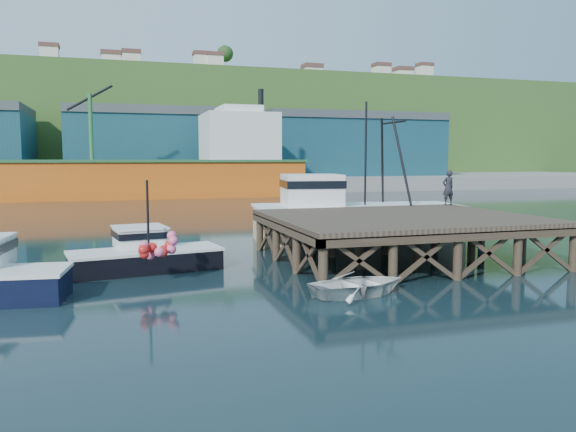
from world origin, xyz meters
name	(u,v)px	position (x,y,z in m)	size (l,w,h in m)	color
ground	(290,266)	(0.00, 0.00, 0.00)	(300.00, 300.00, 0.00)	black
wharf	(403,220)	(5.50, -0.19, 1.94)	(12.00, 10.00, 2.62)	brown
far_quay	(163,182)	(0.00, 70.00, 1.00)	(160.00, 40.00, 2.00)	gray
warehouse_mid	(164,147)	(0.00, 65.00, 6.50)	(28.00, 16.00, 9.00)	#1C4D5C
warehouse_right	(345,148)	(30.00, 65.00, 6.50)	(30.00, 16.00, 9.00)	#1C4D5C
cargo_ship	(106,171)	(-8.46, 48.00, 3.31)	(55.50, 10.00, 13.75)	orange
hillside	(150,129)	(0.00, 100.00, 11.00)	(220.00, 50.00, 22.00)	#2D511E
boat_black	(144,253)	(-6.29, 1.05, 0.72)	(6.64, 5.52, 3.93)	black
trawler	(352,212)	(5.91, 6.63, 1.67)	(12.60, 6.00, 8.11)	beige
dinghy	(359,284)	(0.76, -5.80, 0.38)	(2.62, 3.67, 0.76)	white
dockworker	(448,188)	(10.90, 4.40, 3.14)	(0.74, 0.48, 2.02)	black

